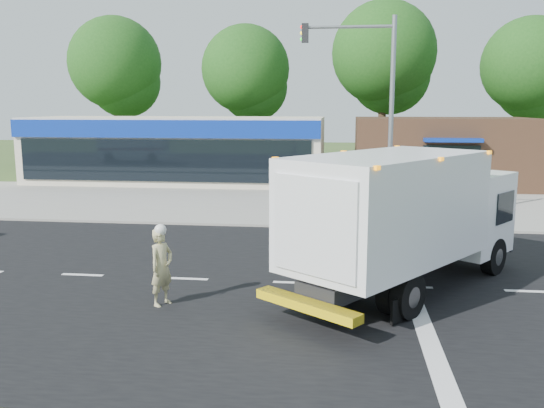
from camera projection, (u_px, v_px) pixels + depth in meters
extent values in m
plane|color=#385123|center=(295.00, 283.00, 15.44)|extent=(120.00, 120.00, 0.00)
cube|color=black|center=(295.00, 283.00, 15.44)|extent=(60.00, 14.00, 0.02)
cube|color=gray|center=(312.00, 221.00, 23.45)|extent=(60.00, 2.40, 0.12)
cube|color=gray|center=(318.00, 199.00, 29.13)|extent=(60.00, 9.00, 0.02)
cube|color=silver|center=(83.00, 275.00, 16.15)|extent=(1.20, 0.15, 0.01)
cube|color=silver|center=(187.00, 279.00, 15.79)|extent=(1.20, 0.15, 0.01)
cube|color=silver|center=(295.00, 283.00, 15.43)|extent=(1.20, 0.15, 0.01)
cube|color=silver|center=(409.00, 287.00, 15.08)|extent=(1.20, 0.15, 0.01)
cube|color=silver|center=(529.00, 291.00, 14.72)|extent=(1.20, 0.15, 0.01)
cube|color=silver|center=(425.00, 331.00, 12.14)|extent=(0.40, 7.00, 0.01)
cube|color=black|center=(385.00, 269.00, 14.06)|extent=(4.15, 5.02, 0.38)
cube|color=white|center=(460.00, 211.00, 16.66)|extent=(3.19, 3.15, 2.29)
cube|color=black|center=(476.00, 200.00, 17.36)|extent=(1.76, 1.38, 0.98)
cube|color=white|center=(387.00, 208.00, 13.80)|extent=(5.37, 5.93, 2.56)
cube|color=silver|center=(314.00, 227.00, 11.86)|extent=(1.78, 1.36, 2.07)
cube|color=yellow|center=(307.00, 305.00, 11.99)|extent=(2.32, 1.88, 0.20)
cube|color=orange|center=(389.00, 155.00, 13.59)|extent=(5.27, 5.79, 0.09)
cylinder|color=black|center=(427.00, 244.00, 17.60)|extent=(0.89, 1.03, 1.05)
cylinder|color=black|center=(493.00, 256.00, 16.18)|extent=(0.89, 1.03, 1.05)
cylinder|color=black|center=(330.00, 276.00, 14.30)|extent=(0.89, 1.03, 1.05)
cylinder|color=black|center=(408.00, 296.00, 12.81)|extent=(0.89, 1.03, 1.05)
imported|color=tan|center=(162.00, 267.00, 13.61)|extent=(0.70, 0.81, 1.87)
sphere|color=white|center=(160.00, 230.00, 13.46)|extent=(0.28, 0.28, 0.28)
cube|color=beige|center=(177.00, 150.00, 35.74)|extent=(18.00, 6.00, 4.00)
cube|color=navy|center=(162.00, 129.00, 32.52)|extent=(18.00, 0.30, 1.00)
cube|color=black|center=(163.00, 161.00, 32.82)|extent=(17.00, 0.12, 2.40)
cube|color=#382316|center=(442.00, 152.00, 33.83)|extent=(10.00, 6.00, 4.00)
cube|color=navy|center=(452.00, 140.00, 30.65)|extent=(3.00, 1.20, 0.20)
cube|color=black|center=(451.00, 166.00, 30.93)|extent=(3.00, 0.12, 2.20)
cylinder|color=gray|center=(391.00, 124.00, 21.84)|extent=(0.18, 0.18, 8.00)
cylinder|color=gray|center=(348.00, 27.00, 21.43)|extent=(3.40, 0.12, 0.12)
cube|color=black|center=(305.00, 33.00, 21.66)|extent=(0.25, 0.25, 0.70)
cylinder|color=#332114|center=(117.00, 119.00, 44.11)|extent=(0.56, 0.56, 7.35)
sphere|color=#1B4C15|center=(115.00, 63.00, 43.40)|extent=(6.93, 6.93, 6.93)
sphere|color=#1B4C15|center=(125.00, 82.00, 44.06)|extent=(5.46, 5.46, 5.46)
cylinder|color=#332114|center=(246.00, 123.00, 42.96)|extent=(0.56, 0.56, 6.86)
sphere|color=#1B4C15|center=(246.00, 69.00, 42.30)|extent=(6.47, 6.47, 6.47)
sphere|color=#1B4C15|center=(253.00, 87.00, 42.95)|extent=(5.10, 5.10, 5.10)
cylinder|color=#332114|center=(382.00, 116.00, 41.69)|extent=(0.56, 0.56, 7.84)
sphere|color=#1B4C15|center=(384.00, 53.00, 40.93)|extent=(7.39, 7.39, 7.39)
sphere|color=#1B4C15|center=(390.00, 74.00, 41.61)|extent=(5.82, 5.82, 5.82)
cylinder|color=#332114|center=(525.00, 123.00, 40.57)|extent=(0.56, 0.56, 7.00)
sphere|color=#1B4C15|center=(530.00, 65.00, 39.89)|extent=(6.60, 6.60, 6.60)
sphere|color=#1B4C15|center=(534.00, 84.00, 40.54)|extent=(5.20, 5.20, 5.20)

